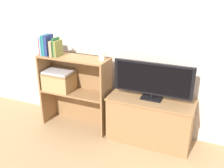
# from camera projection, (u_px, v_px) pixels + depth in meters

# --- Properties ---
(ground_plane) EXTENTS (16.00, 16.00, 0.00)m
(ground_plane) POSITION_uv_depth(u_px,v_px,m) (107.00, 140.00, 2.97)
(ground_plane) COLOR #A37F56
(wall_back) EXTENTS (10.00, 0.05, 2.40)m
(wall_back) POSITION_uv_depth(u_px,v_px,m) (122.00, 27.00, 2.87)
(wall_back) COLOR beige
(wall_back) RESTS_ON ground_plane
(tv_stand) EXTENTS (0.92, 0.41, 0.51)m
(tv_stand) POSITION_uv_depth(u_px,v_px,m) (150.00, 120.00, 2.88)
(tv_stand) COLOR olive
(tv_stand) RESTS_ON ground_plane
(tv) EXTENTS (0.84, 0.14, 0.40)m
(tv) POSITION_uv_depth(u_px,v_px,m) (153.00, 80.00, 2.70)
(tv) COLOR black
(tv) RESTS_ON tv_stand
(bookshelf_lower_tier) EXTENTS (0.83, 0.30, 0.46)m
(bookshelf_lower_tier) POSITION_uv_depth(u_px,v_px,m) (79.00, 102.00, 3.21)
(bookshelf_lower_tier) COLOR olive
(bookshelf_lower_tier) RESTS_ON ground_plane
(bookshelf_upper_tier) EXTENTS (0.83, 0.30, 0.42)m
(bookshelf_upper_tier) POSITION_uv_depth(u_px,v_px,m) (77.00, 68.00, 3.04)
(bookshelf_upper_tier) COLOR olive
(bookshelf_upper_tier) RESTS_ON bookshelf_lower_tier
(book_crimson) EXTENTS (0.02, 0.12, 0.20)m
(book_crimson) POSITION_uv_depth(u_px,v_px,m) (42.00, 46.00, 2.99)
(book_crimson) COLOR #B22328
(book_crimson) RESTS_ON bookshelf_upper_tier
(book_skyblue) EXTENTS (0.02, 0.15, 0.22)m
(book_skyblue) POSITION_uv_depth(u_px,v_px,m) (44.00, 45.00, 2.98)
(book_skyblue) COLOR #709ECC
(book_skyblue) RESTS_ON bookshelf_upper_tier
(book_teal) EXTENTS (0.03, 0.14, 0.23)m
(book_teal) POSITION_uv_depth(u_px,v_px,m) (46.00, 45.00, 2.97)
(book_teal) COLOR #1E7075
(book_teal) RESTS_ON bookshelf_upper_tier
(book_navy) EXTENTS (0.04, 0.14, 0.23)m
(book_navy) POSITION_uv_depth(u_px,v_px,m) (49.00, 45.00, 2.96)
(book_navy) COLOR navy
(book_navy) RESTS_ON bookshelf_upper_tier
(book_charcoal) EXTENTS (0.02, 0.12, 0.18)m
(book_charcoal) POSITION_uv_depth(u_px,v_px,m) (52.00, 48.00, 2.95)
(book_charcoal) COLOR #232328
(book_charcoal) RESTS_ON bookshelf_upper_tier
(book_tan) EXTENTS (0.03, 0.16, 0.18)m
(book_tan) POSITION_uv_depth(u_px,v_px,m) (54.00, 48.00, 2.94)
(book_tan) COLOR tan
(book_tan) RESTS_ON bookshelf_upper_tier
(book_forest) EXTENTS (0.02, 0.13, 0.21)m
(book_forest) POSITION_uv_depth(u_px,v_px,m) (56.00, 47.00, 2.92)
(book_forest) COLOR #286638
(book_forest) RESTS_ON bookshelf_upper_tier
(book_olive) EXTENTS (0.03, 0.14, 0.18)m
(book_olive) POSITION_uv_depth(u_px,v_px,m) (58.00, 48.00, 2.92)
(book_olive) COLOR olive
(book_olive) RESTS_ON bookshelf_upper_tier
(baby_monitor) EXTENTS (0.05, 0.04, 0.12)m
(baby_monitor) POSITION_uv_depth(u_px,v_px,m) (102.00, 56.00, 2.79)
(baby_monitor) COLOR white
(baby_monitor) RESTS_ON bookshelf_upper_tier
(storage_basket_left) EXTENTS (0.35, 0.27, 0.21)m
(storage_basket_left) POSITION_uv_depth(u_px,v_px,m) (59.00, 80.00, 3.11)
(storage_basket_left) COLOR tan
(storage_basket_left) RESTS_ON bookshelf_lower_tier
(laptop) EXTENTS (0.33, 0.24, 0.02)m
(laptop) POSITION_uv_depth(u_px,v_px,m) (59.00, 72.00, 3.07)
(laptop) COLOR #BCBCC1
(laptop) RESTS_ON storage_basket_left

